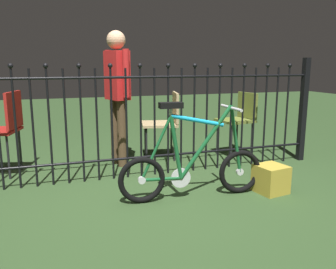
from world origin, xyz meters
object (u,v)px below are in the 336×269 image
(bicycle, at_px, (192,167))
(display_crate, at_px, (271,179))
(chair_tan, at_px, (166,119))
(person_visitor, at_px, (117,87))
(chair_red, at_px, (4,124))
(chair_olive, at_px, (240,116))

(bicycle, relative_size, display_crate, 5.14)
(chair_tan, relative_size, person_visitor, 0.54)
(chair_tan, xyz_separation_m, person_visitor, (-0.63, -0.12, 0.41))
(bicycle, bearing_deg, display_crate, -7.77)
(chair_red, height_order, person_visitor, person_visitor)
(person_visitor, xyz_separation_m, display_crate, (1.18, -1.37, -0.79))
(bicycle, bearing_deg, chair_tan, 81.67)
(chair_red, distance_m, display_crate, 2.81)
(chair_red, xyz_separation_m, person_visitor, (1.23, -0.01, 0.37))
(chair_red, bearing_deg, chair_olive, -1.09)
(chair_tan, height_order, display_crate, chair_tan)
(chair_olive, bearing_deg, bicycle, -133.65)
(person_visitor, bearing_deg, chair_olive, -1.52)
(chair_red, xyz_separation_m, display_crate, (2.41, -1.38, -0.42))
(bicycle, xyz_separation_m, chair_red, (-1.66, 1.28, 0.26))
(chair_red, relative_size, chair_tan, 1.08)
(person_visitor, relative_size, display_crate, 5.98)
(chair_tan, height_order, person_visitor, person_visitor)
(chair_olive, xyz_separation_m, display_crate, (-0.41, -1.33, -0.38))
(chair_olive, distance_m, person_visitor, 1.64)
(person_visitor, bearing_deg, chair_tan, 10.79)
(chair_red, bearing_deg, bicycle, -37.63)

